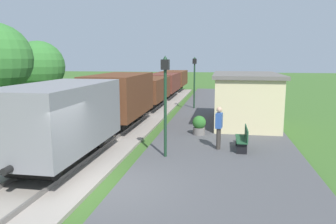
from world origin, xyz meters
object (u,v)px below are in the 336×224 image
(bench_near_hut, at_px, (243,138))
(lamp_post_near, at_px, (165,88))
(person_waiting, at_px, (219,126))
(station_hut, at_px, (245,99))
(lamp_post_far, at_px, (194,73))
(freight_train, at_px, (144,91))
(potted_planter, at_px, (199,125))
(bench_down_platform, at_px, (235,105))
(tree_trackside_far, at_px, (39,67))

(bench_near_hut, height_order, lamp_post_near, lamp_post_near)
(bench_near_hut, bearing_deg, person_waiting, -178.66)
(station_hut, distance_m, lamp_post_far, 6.14)
(freight_train, xyz_separation_m, person_waiting, (5.45, -9.75, -0.34))
(potted_planter, xyz_separation_m, lamp_post_near, (-0.97, -3.66, 2.08))
(freight_train, xyz_separation_m, lamp_post_near, (3.53, -11.11, 1.28))
(bench_down_platform, xyz_separation_m, person_waiting, (-0.97, -9.45, 0.46))
(lamp_post_far, height_order, tree_trackside_far, tree_trackside_far)
(potted_planter, bearing_deg, freight_train, 121.15)
(person_waiting, bearing_deg, station_hut, -95.35)
(station_hut, xyz_separation_m, bench_near_hut, (-0.38, -5.35, -0.93))
(lamp_post_near, height_order, tree_trackside_far, tree_trackside_far)
(lamp_post_near, bearing_deg, freight_train, 107.63)
(lamp_post_near, xyz_separation_m, tree_trackside_far, (-9.25, 7.14, 0.52))
(station_hut, xyz_separation_m, potted_planter, (-2.30, -3.07, -0.93))
(potted_planter, bearing_deg, tree_trackside_far, 161.19)
(tree_trackside_far, bearing_deg, bench_down_platform, 16.82)
(bench_near_hut, xyz_separation_m, lamp_post_near, (-2.89, -1.38, 2.08))
(bench_near_hut, height_order, bench_down_platform, same)
(bench_near_hut, xyz_separation_m, potted_planter, (-1.91, 2.27, 0.00))
(freight_train, xyz_separation_m, bench_near_hut, (6.42, -9.73, -0.80))
(person_waiting, relative_size, lamp_post_far, 0.46)
(freight_train, bearing_deg, lamp_post_near, -72.37)
(potted_planter, bearing_deg, lamp_post_near, -104.92)
(freight_train, xyz_separation_m, potted_planter, (4.50, -7.45, -0.80))
(bench_down_platform, distance_m, potted_planter, 7.41)
(person_waiting, height_order, lamp_post_far, lamp_post_far)
(lamp_post_far, bearing_deg, potted_planter, -83.18)
(bench_down_platform, relative_size, lamp_post_far, 0.41)
(bench_near_hut, bearing_deg, bench_down_platform, 90.00)
(bench_near_hut, bearing_deg, lamp_post_near, -154.44)
(potted_planter, distance_m, lamp_post_near, 4.32)
(person_waiting, bearing_deg, freight_train, -52.05)
(station_hut, relative_size, tree_trackside_far, 1.18)
(station_hut, bearing_deg, bench_down_platform, 95.34)
(person_waiting, bearing_deg, lamp_post_far, -70.83)
(bench_near_hut, xyz_separation_m, person_waiting, (-0.97, -0.02, 0.46))
(freight_train, xyz_separation_m, lamp_post_far, (3.53, 0.69, 1.28))
(bench_near_hut, relative_size, potted_planter, 1.64)
(freight_train, distance_m, bench_down_platform, 6.48)
(tree_trackside_far, bearing_deg, lamp_post_near, -37.66)
(freight_train, bearing_deg, station_hut, -32.79)
(bench_near_hut, xyz_separation_m, tree_trackside_far, (-12.14, 5.76, 2.60))
(freight_train, bearing_deg, person_waiting, -60.79)
(bench_down_platform, relative_size, person_waiting, 0.88)
(lamp_post_near, bearing_deg, lamp_post_far, 90.00)
(station_hut, relative_size, lamp_post_near, 1.57)
(potted_planter, distance_m, tree_trackside_far, 11.11)
(lamp_post_far, bearing_deg, bench_down_platform, -18.87)
(station_hut, relative_size, person_waiting, 3.39)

